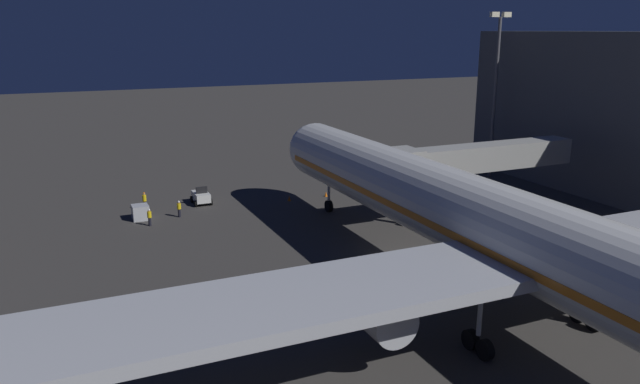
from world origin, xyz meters
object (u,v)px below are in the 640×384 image
at_px(baggage_container_near_belt, 140,212).
at_px(ground_crew_marshaller_fwd, 179,208).
at_px(baggage_tug_lead, 201,197).
at_px(ground_crew_by_belt_loader, 149,216).
at_px(ground_crew_near_nose_gear, 144,200).
at_px(traffic_cone_nose_starboard, 289,198).
at_px(traffic_cone_nose_port, 326,194).
at_px(apron_floodlight_mast, 496,84).
at_px(airliner_at_gate, 533,245).
at_px(jet_bridge, 467,159).

height_order(baggage_container_near_belt, ground_crew_marshaller_fwd, ground_crew_marshaller_fwd).
distance_m(baggage_tug_lead, ground_crew_by_belt_loader, 8.40).
height_order(ground_crew_near_nose_gear, ground_crew_by_belt_loader, ground_crew_near_nose_gear).
height_order(baggage_tug_lead, traffic_cone_nose_starboard, baggage_tug_lead).
bearing_deg(ground_crew_near_nose_gear, traffic_cone_nose_starboard, 169.15).
bearing_deg(baggage_container_near_belt, traffic_cone_nose_port, -179.01).
bearing_deg(traffic_cone_nose_starboard, baggage_container_near_belt, 1.26).
bearing_deg(baggage_tug_lead, ground_crew_marshaller_fwd, 51.14).
distance_m(baggage_container_near_belt, traffic_cone_nose_port, 20.20).
bearing_deg(ground_crew_marshaller_fwd, traffic_cone_nose_starboard, -174.76).
bearing_deg(ground_crew_near_nose_gear, apron_floodlight_mast, 177.15).
distance_m(airliner_at_gate, traffic_cone_nose_port, 34.60).
distance_m(baggage_tug_lead, ground_crew_near_nose_gear, 5.88).
height_order(jet_bridge, ground_crew_by_belt_loader, jet_bridge).
xyz_separation_m(ground_crew_marshaller_fwd, traffic_cone_nose_port, (-16.56, -1.11, -0.65)).
relative_size(airliner_at_gate, baggage_container_near_belt, 42.70).
bearing_deg(jet_bridge, baggage_tug_lead, -33.98).
xyz_separation_m(baggage_tug_lead, ground_crew_by_belt_loader, (6.28, 5.58, 0.15)).
relative_size(ground_crew_marshaller_fwd, traffic_cone_nose_starboard, 3.07).
height_order(apron_floodlight_mast, baggage_container_near_belt, apron_floodlight_mast).
distance_m(jet_bridge, baggage_container_near_belt, 32.33).
xyz_separation_m(apron_floodlight_mast, baggage_container_near_belt, (43.49, 1.08, -10.80)).
bearing_deg(ground_crew_marshaller_fwd, airliner_at_gate, 113.53).
xyz_separation_m(baggage_container_near_belt, traffic_cone_nose_port, (-20.19, -0.35, -0.45)).
bearing_deg(traffic_cone_nose_port, airliner_at_gate, 86.31).
xyz_separation_m(airliner_at_gate, ground_crew_by_belt_loader, (17.50, -31.28, -4.85)).
relative_size(ground_crew_marshaller_fwd, traffic_cone_nose_port, 3.07).
distance_m(jet_bridge, apron_floodlight_mast, 20.11).
relative_size(apron_floodlight_mast, traffic_cone_nose_starboard, 36.54).
height_order(apron_floodlight_mast, ground_crew_marshaller_fwd, apron_floodlight_mast).
relative_size(apron_floodlight_mast, baggage_container_near_belt, 12.23).
distance_m(ground_crew_by_belt_loader, traffic_cone_nose_port, 19.91).
bearing_deg(traffic_cone_nose_starboard, baggage_tug_lead, -17.08).
relative_size(airliner_at_gate, ground_crew_marshaller_fwd, 41.62).
distance_m(ground_crew_by_belt_loader, traffic_cone_nose_starboard, 15.57).
bearing_deg(baggage_tug_lead, traffic_cone_nose_starboard, 162.92).
height_order(jet_bridge, baggage_container_near_belt, jet_bridge).
xyz_separation_m(baggage_container_near_belt, ground_crew_by_belt_loader, (-0.49, 2.46, 0.21)).
xyz_separation_m(airliner_at_gate, baggage_tug_lead, (11.22, -36.86, -5.00)).
relative_size(baggage_container_near_belt, traffic_cone_nose_port, 2.99).
distance_m(baggage_container_near_belt, ground_crew_near_nose_gear, 3.34).
xyz_separation_m(jet_bridge, ground_crew_marshaller_fwd, (25.86, -11.43, -4.94)).
bearing_deg(apron_floodlight_mast, airliner_at_gate, 53.78).
xyz_separation_m(baggage_tug_lead, traffic_cone_nose_starboard, (-9.02, 2.77, -0.51)).
bearing_deg(baggage_tug_lead, baggage_container_near_belt, 24.76).
bearing_deg(ground_crew_marshaller_fwd, traffic_cone_nose_port, -176.15).
height_order(jet_bridge, traffic_cone_nose_port, jet_bridge).
distance_m(apron_floodlight_mast, baggage_tug_lead, 38.32).
height_order(traffic_cone_nose_port, traffic_cone_nose_starboard, same).
height_order(baggage_container_near_belt, ground_crew_near_nose_gear, ground_crew_near_nose_gear).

